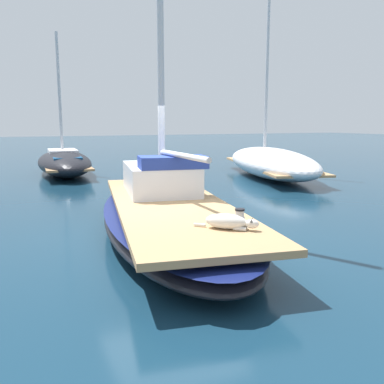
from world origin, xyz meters
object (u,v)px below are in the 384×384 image
at_px(sailboat_main, 171,218).
at_px(dog_white, 229,222).
at_px(moored_boat_far_astern, 64,162).
at_px(deck_winch, 240,216).
at_px(moored_boat_starboard_side, 270,162).

bearing_deg(sailboat_main, dog_white, -89.31).
bearing_deg(sailboat_main, moored_boat_far_astern, 93.42).
xyz_separation_m(dog_white, moored_boat_far_astern, (-0.66, 12.81, -0.24)).
bearing_deg(deck_winch, moored_boat_starboard_side, 52.33).
distance_m(sailboat_main, deck_winch, 2.00).
bearing_deg(dog_white, sailboat_main, 90.69).
relative_size(moored_boat_starboard_side, moored_boat_far_astern, 1.28).
xyz_separation_m(sailboat_main, moored_boat_starboard_side, (6.82, 6.42, 0.26)).
height_order(moored_boat_starboard_side, moored_boat_far_astern, moored_boat_starboard_side).
bearing_deg(moored_boat_far_astern, dog_white, -87.05).
height_order(deck_winch, moored_boat_far_astern, moored_boat_far_astern).
bearing_deg(dog_white, moored_boat_far_astern, 92.95).
height_order(sailboat_main, moored_boat_starboard_side, moored_boat_starboard_side).
height_order(deck_winch, moored_boat_starboard_side, moored_boat_starboard_side).
height_order(sailboat_main, deck_winch, deck_winch).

